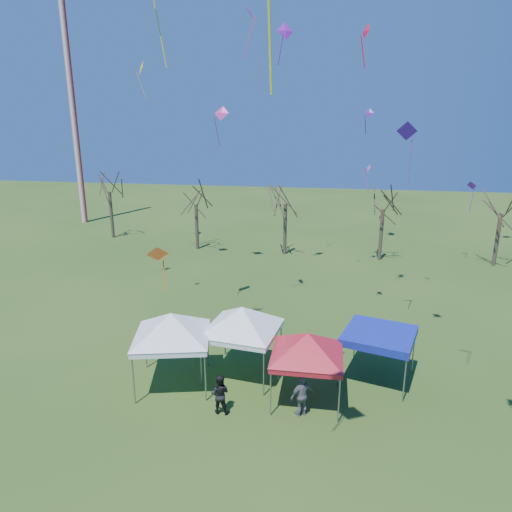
{
  "coord_description": "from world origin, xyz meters",
  "views": [
    {
      "loc": [
        2.41,
        -15.63,
        11.43
      ],
      "look_at": [
        -1.06,
        3.0,
        5.94
      ],
      "focal_mm": 32.0,
      "sensor_mm": 36.0,
      "label": 1
    }
  ],
  "objects_px": {
    "tree_2": "(286,185)",
    "tent_red": "(308,338)",
    "tree_0": "(108,175)",
    "tree_1": "(195,188)",
    "tent_white_west": "(171,318)",
    "radio_mast": "(74,114)",
    "tree_4": "(504,194)",
    "person_dark": "(220,394)",
    "tent_white_mid": "(242,312)",
    "tent_blue": "(379,336)",
    "person_grey": "(302,396)",
    "tree_3": "(385,190)"
  },
  "relations": [
    {
      "from": "tree_2",
      "to": "tent_white_west",
      "type": "height_order",
      "value": "tree_2"
    },
    {
      "from": "tree_3",
      "to": "tent_white_mid",
      "type": "bearing_deg",
      "value": -110.5
    },
    {
      "from": "tree_2",
      "to": "tree_4",
      "type": "relative_size",
      "value": 1.04
    },
    {
      "from": "tree_2",
      "to": "tree_3",
      "type": "bearing_deg",
      "value": -2.27
    },
    {
      "from": "tree_0",
      "to": "radio_mast",
      "type": "bearing_deg",
      "value": 137.23
    },
    {
      "from": "tent_white_mid",
      "to": "tent_blue",
      "type": "height_order",
      "value": "tent_white_mid"
    },
    {
      "from": "tree_3",
      "to": "tent_blue",
      "type": "bearing_deg",
      "value": -94.44
    },
    {
      "from": "tent_red",
      "to": "tent_blue",
      "type": "height_order",
      "value": "tent_red"
    },
    {
      "from": "tree_3",
      "to": "tent_blue",
      "type": "relative_size",
      "value": 2.14
    },
    {
      "from": "tree_2",
      "to": "tent_red",
      "type": "xyz_separation_m",
      "value": [
        3.74,
        -22.73,
        -3.36
      ]
    },
    {
      "from": "tree_0",
      "to": "tent_white_west",
      "type": "height_order",
      "value": "tree_0"
    },
    {
      "from": "radio_mast",
      "to": "tent_white_west",
      "type": "relative_size",
      "value": 5.68
    },
    {
      "from": "tree_2",
      "to": "tent_white_west",
      "type": "xyz_separation_m",
      "value": [
        -2.29,
        -22.52,
        -3.06
      ]
    },
    {
      "from": "tree_4",
      "to": "tent_red",
      "type": "bearing_deg",
      "value": -122.03
    },
    {
      "from": "person_grey",
      "to": "tent_red",
      "type": "bearing_deg",
      "value": -131.67
    },
    {
      "from": "radio_mast",
      "to": "tree_4",
      "type": "distance_m",
      "value": 44.96
    },
    {
      "from": "tent_white_west",
      "to": "tent_red",
      "type": "height_order",
      "value": "tent_white_west"
    },
    {
      "from": "tree_2",
      "to": "tent_blue",
      "type": "bearing_deg",
      "value": -71.49
    },
    {
      "from": "radio_mast",
      "to": "tent_blue",
      "type": "relative_size",
      "value": 6.75
    },
    {
      "from": "tree_0",
      "to": "tree_2",
      "type": "distance_m",
      "value": 18.72
    },
    {
      "from": "tree_0",
      "to": "person_dark",
      "type": "relative_size",
      "value": 4.96
    },
    {
      "from": "tree_4",
      "to": "person_grey",
      "type": "height_order",
      "value": "tree_4"
    },
    {
      "from": "tent_red",
      "to": "tent_blue",
      "type": "xyz_separation_m",
      "value": [
        3.1,
        2.3,
        -0.74
      ]
    },
    {
      "from": "tree_0",
      "to": "tent_red",
      "type": "height_order",
      "value": "tree_0"
    },
    {
      "from": "tent_blue",
      "to": "tree_3",
      "type": "bearing_deg",
      "value": 85.56
    },
    {
      "from": "tent_blue",
      "to": "tent_red",
      "type": "bearing_deg",
      "value": -143.44
    },
    {
      "from": "person_grey",
      "to": "tent_blue",
      "type": "bearing_deg",
      "value": -170.43
    },
    {
      "from": "tree_2",
      "to": "tent_white_west",
      "type": "bearing_deg",
      "value": -95.79
    },
    {
      "from": "radio_mast",
      "to": "tree_3",
      "type": "distance_m",
      "value": 36.04
    },
    {
      "from": "radio_mast",
      "to": "tree_4",
      "type": "xyz_separation_m",
      "value": [
        43.36,
        -10.0,
        -6.44
      ]
    },
    {
      "from": "tree_4",
      "to": "person_grey",
      "type": "bearing_deg",
      "value": -120.93
    },
    {
      "from": "tree_0",
      "to": "tree_1",
      "type": "bearing_deg",
      "value": -15.18
    },
    {
      "from": "tree_1",
      "to": "radio_mast",
      "type": "bearing_deg",
      "value": 151.52
    },
    {
      "from": "radio_mast",
      "to": "tent_white_mid",
      "type": "height_order",
      "value": "radio_mast"
    },
    {
      "from": "radio_mast",
      "to": "tree_1",
      "type": "height_order",
      "value": "radio_mast"
    },
    {
      "from": "tree_2",
      "to": "tree_3",
      "type": "xyz_separation_m",
      "value": [
        8.4,
        -0.33,
        -0.21
      ]
    },
    {
      "from": "tree_2",
      "to": "tent_white_mid",
      "type": "distance_m",
      "value": 21.37
    },
    {
      "from": "radio_mast",
      "to": "person_grey",
      "type": "bearing_deg",
      "value": -48.81
    },
    {
      "from": "tree_1",
      "to": "tent_red",
      "type": "bearing_deg",
      "value": -62.17
    },
    {
      "from": "tree_1",
      "to": "tree_4",
      "type": "distance_m",
      "value": 26.13
    },
    {
      "from": "tent_white_mid",
      "to": "person_dark",
      "type": "bearing_deg",
      "value": -95.16
    },
    {
      "from": "person_dark",
      "to": "person_grey",
      "type": "distance_m",
      "value": 3.34
    },
    {
      "from": "tree_1",
      "to": "tent_white_west",
      "type": "relative_size",
      "value": 1.71
    },
    {
      "from": "tree_3",
      "to": "tree_4",
      "type": "bearing_deg",
      "value": -0.26
    },
    {
      "from": "tree_3",
      "to": "tent_red",
      "type": "xyz_separation_m",
      "value": [
        -4.66,
        -22.39,
        -3.15
      ]
    },
    {
      "from": "tent_white_west",
      "to": "tent_white_mid",
      "type": "relative_size",
      "value": 0.99
    },
    {
      "from": "tree_2",
      "to": "tent_red",
      "type": "relative_size",
      "value": 1.99
    },
    {
      "from": "tree_4",
      "to": "tree_2",
      "type": "bearing_deg",
      "value": 178.78
    },
    {
      "from": "tent_white_west",
      "to": "tent_white_mid",
      "type": "height_order",
      "value": "tent_white_west"
    },
    {
      "from": "tent_white_mid",
      "to": "tree_2",
      "type": "bearing_deg",
      "value": 91.69
    }
  ]
}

